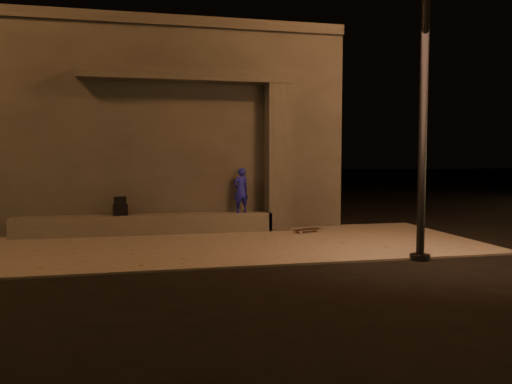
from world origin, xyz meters
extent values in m
plane|color=black|center=(0.00, 0.00, 0.00)|extent=(120.00, 120.00, 0.00)
cube|color=#6A645D|center=(0.00, 2.00, 0.02)|extent=(11.00, 4.40, 0.04)
cube|color=#393734|center=(-1.00, 6.50, 2.60)|extent=(9.00, 5.00, 5.20)
cube|color=#393734|center=(-1.00, 4.05, 5.10)|extent=(9.00, 0.30, 0.25)
cube|color=#524F4B|center=(-1.50, 3.75, 0.27)|extent=(6.00, 0.55, 0.45)
cube|color=#393734|center=(1.70, 3.75, 1.84)|extent=(0.55, 0.55, 3.60)
cube|color=#393734|center=(-0.50, 3.80, 3.78)|extent=(5.00, 0.70, 0.28)
imported|color=#1C1BB2|center=(0.78, 3.75, 1.04)|extent=(0.46, 0.37, 1.10)
cube|color=black|center=(-2.10, 3.75, 0.62)|extent=(0.35, 0.26, 0.26)
cube|color=black|center=(-2.10, 3.75, 0.85)|extent=(0.28, 0.08, 0.19)
cube|color=black|center=(2.28, 3.10, 0.11)|extent=(0.76, 0.42, 0.02)
cylinder|color=#AA7344|center=(2.49, 3.25, 0.07)|extent=(0.06, 0.04, 0.05)
cylinder|color=#AA7344|center=(2.53, 3.11, 0.07)|extent=(0.06, 0.04, 0.05)
cylinder|color=#AA7344|center=(2.02, 3.09, 0.07)|extent=(0.06, 0.04, 0.05)
cylinder|color=#AA7344|center=(2.07, 2.95, 0.07)|extent=(0.06, 0.04, 0.05)
cube|color=#99999E|center=(2.51, 3.18, 0.10)|extent=(0.09, 0.16, 0.02)
cube|color=#99999E|center=(2.05, 3.02, 0.10)|extent=(0.09, 0.16, 0.02)
cylinder|color=black|center=(3.32, -0.22, 3.21)|extent=(0.14, 0.14, 6.43)
cylinder|color=black|center=(3.32, -0.22, 0.05)|extent=(0.36, 0.36, 0.10)
camera|label=1|loc=(-1.51, -8.27, 1.86)|focal=35.00mm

